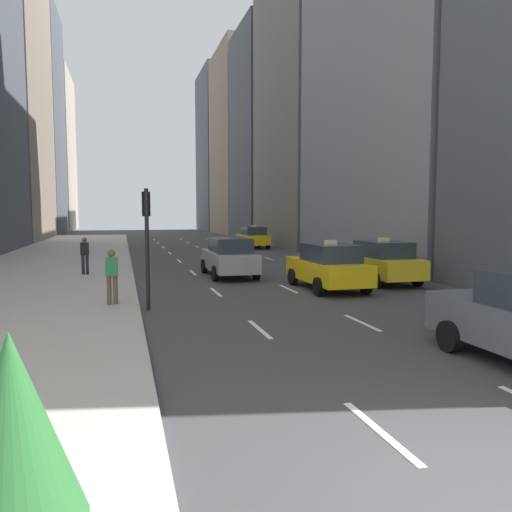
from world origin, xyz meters
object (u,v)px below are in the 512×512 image
Objects in this scene: taxi_second at (381,262)px; sedan_silver_behind at (229,257)px; taxi_lead at (328,266)px; pedestrian_far_walking at (85,254)px; planter_with_shrub at (14,462)px; pedestrian_mid_block at (112,274)px; traffic_light_pole at (147,229)px; taxi_third at (253,237)px.

taxi_second is 0.93× the size of sedan_silver_behind.
taxi_lead reaches higher than pedestrian_far_walking.
taxi_lead is 5.49m from sedan_silver_behind.
planter_with_shrub is at bearing -121.23° from taxi_lead.
pedestrian_mid_block is at bearing -127.06° from sedan_silver_behind.
pedestrian_far_walking is 0.46× the size of traffic_light_pole.
taxi_lead is 8.00m from pedestrian_mid_block.
planter_with_shrub reaches higher than pedestrian_far_walking.
traffic_light_pole is at bearing -160.82° from taxi_second.
taxi_lead is at bearing 58.77° from planter_with_shrub.
sedan_silver_behind is at bearing 120.65° from taxi_lead.
traffic_light_pole is at bearing 82.58° from planter_with_shrub.
traffic_light_pole is (-9.55, -24.04, 1.53)m from taxi_third.
traffic_light_pole reaches higher than taxi_second.
traffic_light_pole is (-6.75, -2.23, 1.53)m from taxi_lead.
taxi_lead is at bearing -97.31° from taxi_third.
planter_with_shrub reaches higher than pedestrian_mid_block.
traffic_light_pole reaches higher than sedan_silver_behind.
taxi_lead is 0.93× the size of sedan_silver_behind.
pedestrian_far_walking is 8.64m from traffic_light_pole.
traffic_light_pole is (-9.55, -3.32, 1.53)m from taxi_second.
planter_with_shrub is (-8.23, -13.57, 0.27)m from taxi_lead.
taxi_second is (2.80, 1.10, 0.00)m from taxi_lead.
planter_with_shrub reaches higher than taxi_third.
taxi_lead is 1.00× the size of taxi_second.
pedestrian_mid_block is at bearing -80.60° from pedestrian_far_walking.
sedan_silver_behind is 8.26m from pedestrian_mid_block.
taxi_lead is at bearing 18.26° from traffic_light_pole.
taxi_second is 10.23m from traffic_light_pole.
taxi_second is 10.98m from pedestrian_mid_block.
taxi_second is 1.00× the size of taxi_third.
sedan_silver_behind is (-2.80, 4.73, 0.01)m from taxi_lead.
taxi_third is 2.67× the size of pedestrian_far_walking.
sedan_silver_behind is at bearing 73.48° from planter_with_shrub.
pedestrian_mid_block is (-4.98, -6.59, 0.17)m from sedan_silver_behind.
pedestrian_mid_block reaches higher than sedan_silver_behind.
taxi_third is at bearing 71.86° from sedan_silver_behind.
taxi_third is 25.94m from pedestrian_mid_block.
pedestrian_mid_block is at bearing 87.79° from planter_with_shrub.
taxi_lead is 2.67× the size of pedestrian_mid_block.
pedestrian_mid_block is (-7.78, -1.86, 0.19)m from taxi_lead.
planter_with_shrub is at bearing -87.52° from pedestrian_far_walking.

